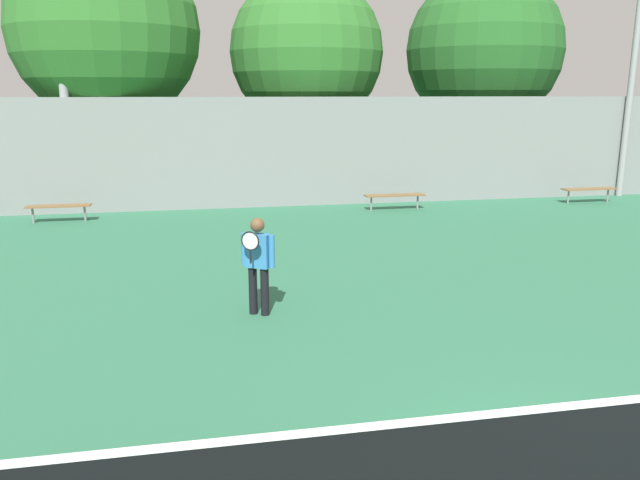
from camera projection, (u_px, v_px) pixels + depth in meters
tennis_net at (615, 455)px, 5.35m from camera, size 12.12×0.09×1.10m
tennis_player at (258, 260)px, 10.13m from camera, size 0.54×0.51×1.63m
bench_courtside_near at (395, 196)px, 19.36m from camera, size 1.88×0.40×0.49m
bench_courtside_far at (58, 207)px, 17.53m from camera, size 1.73×0.40×0.49m
bench_adjacent_court at (589, 190)px, 20.61m from camera, size 1.82×0.40×0.49m
light_pole_near_left at (637, 31)px, 20.88m from camera, size 0.90×0.60×8.95m
back_fence at (307, 152)px, 19.85m from camera, size 35.22×0.06×3.45m
tree_green_tall at (105, 31)px, 19.93m from camera, size 5.99×5.99×8.51m
tree_green_broad at (484, 51)px, 23.87m from camera, size 5.91×5.91×8.09m
tree_dark_dense at (307, 52)px, 21.82m from camera, size 5.35×5.35×7.62m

